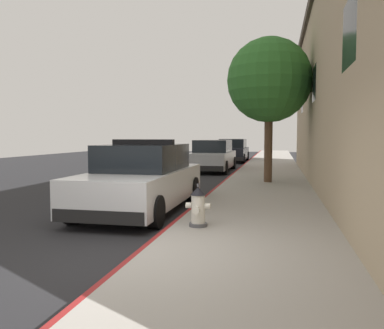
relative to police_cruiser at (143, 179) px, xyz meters
name	(u,v)px	position (x,y,z in m)	size (l,w,h in m)	color
ground_plane	(119,181)	(-3.26, 6.36, -0.84)	(30.75, 60.00, 0.20)	#232326
sidewalk_pavement	(267,180)	(2.74, 6.36, -0.66)	(2.89, 60.00, 0.16)	#9E9991
curb_painted_edge	(228,180)	(1.25, 6.36, -0.66)	(0.08, 60.00, 0.16)	maroon
police_cruiser	(143,179)	(0.00, 0.00, 0.00)	(1.94, 4.84, 1.68)	white
parked_car_silver_ahead	(213,156)	(-0.10, 10.89, 0.00)	(1.94, 4.84, 1.56)	#B2B5BA
parked_car_dark_far	(233,151)	(0.08, 18.39, 0.00)	(1.94, 4.84, 1.56)	black
fire_hydrant	(198,207)	(1.76, -2.09, -0.23)	(0.44, 0.40, 0.76)	#4C4C51
street_tree	(269,81)	(2.78, 5.18, 2.92)	(2.90, 2.90, 4.96)	brown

